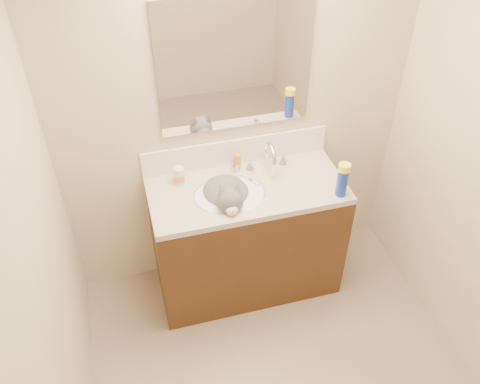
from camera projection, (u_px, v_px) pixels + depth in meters
room_shell at (318, 218)px, 1.96m from camera, size 2.24×2.54×2.52m
vanity_cabinet at (247, 240)px, 3.37m from camera, size 1.20×0.55×0.82m
counter_slab at (247, 190)px, 3.09m from camera, size 1.20×0.55×0.04m
basin at (230, 203)px, 3.08m from camera, size 0.45×0.36×0.14m
faucet at (269, 159)px, 3.16m from camera, size 0.28×0.20×0.21m
cat at (227, 197)px, 3.05m from camera, size 0.34×0.43×0.33m
backsplash at (236, 151)px, 3.22m from camera, size 1.20×0.02×0.18m
mirror at (236, 65)px, 2.84m from camera, size 0.90×0.02×0.80m
pill_bottle at (179, 176)px, 3.08m from camera, size 0.07×0.07×0.12m
pill_label at (179, 177)px, 3.09m from camera, size 0.07×0.07×0.04m
silver_jar at (235, 166)px, 3.20m from camera, size 0.06×0.06×0.06m
amber_bottle at (237, 162)px, 3.19m from camera, size 0.05×0.05×0.11m
toothbrush at (251, 180)px, 3.13m from camera, size 0.08×0.14×0.01m
toothbrush_head at (251, 179)px, 3.13m from camera, size 0.03×0.04×0.02m
spray_can at (342, 183)px, 2.98m from camera, size 0.07×0.07×0.18m
spray_cap at (345, 167)px, 2.90m from camera, size 0.08×0.08×0.04m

